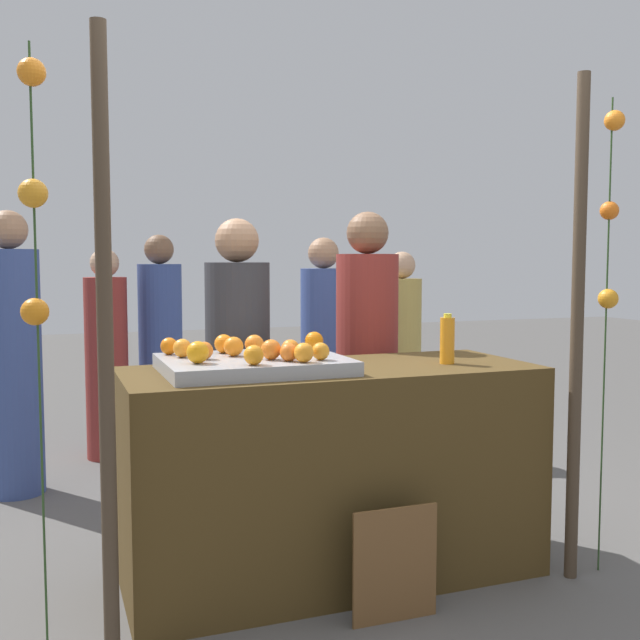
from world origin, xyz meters
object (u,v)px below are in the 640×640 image
object	(u,v)px
stall_counter	(332,471)
vendor_right	(367,378)
chalkboard_sign	(394,565)
orange_1	(234,346)
orange_0	(198,352)
vendor_left	(238,391)
juice_bottle	(447,340)

from	to	relation	value
stall_counter	vendor_right	size ratio (longest dim) A/B	1.09
chalkboard_sign	vendor_right	bearing A→B (deg)	71.43
chalkboard_sign	stall_counter	bearing A→B (deg)	98.20
orange_1	orange_0	bearing A→B (deg)	-137.74
vendor_left	orange_0	bearing A→B (deg)	-115.99
stall_counter	juice_bottle	bearing A→B (deg)	-7.88
vendor_left	stall_counter	bearing A→B (deg)	-65.13
juice_bottle	orange_0	bearing A→B (deg)	-178.81
stall_counter	vendor_right	distance (m)	0.83
orange_1	vendor_left	bearing A→B (deg)	74.05
stall_counter	chalkboard_sign	xyz separation A→B (m)	(0.07, -0.50, -0.25)
orange_1	vendor_left	world-z (taller)	vendor_left
stall_counter	orange_1	size ratio (longest dim) A/B	21.47
vendor_right	stall_counter	bearing A→B (deg)	-125.77
orange_1	juice_bottle	size ratio (longest dim) A/B	0.37
orange_0	juice_bottle	world-z (taller)	juice_bottle
chalkboard_sign	vendor_right	distance (m)	1.31
orange_0	vendor_right	bearing A→B (deg)	34.05
orange_1	chalkboard_sign	distance (m)	1.12
orange_0	juice_bottle	bearing A→B (deg)	1.19
chalkboard_sign	vendor_right	xyz separation A→B (m)	(0.38, 1.12, 0.56)
stall_counter	orange_1	world-z (taller)	orange_1
stall_counter	vendor_right	world-z (taller)	vendor_right
orange_1	vendor_right	bearing A→B (deg)	32.02
orange_1	chalkboard_sign	bearing A→B (deg)	-48.85
chalkboard_sign	vendor_right	size ratio (longest dim) A/B	0.28
orange_1	vendor_right	distance (m)	1.07
stall_counter	orange_1	bearing A→B (deg)	170.19
stall_counter	orange_1	xyz separation A→B (m)	(-0.43, 0.07, 0.58)
juice_bottle	vendor_right	distance (m)	0.75
orange_0	vendor_left	world-z (taller)	vendor_left
juice_bottle	stall_counter	bearing A→B (deg)	172.12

